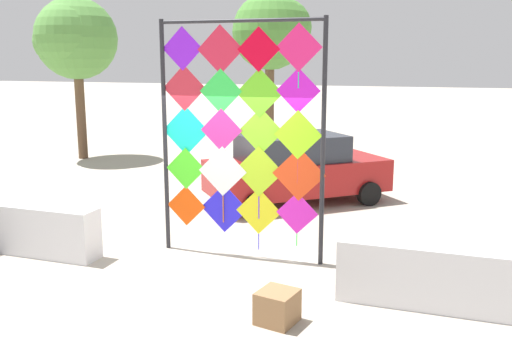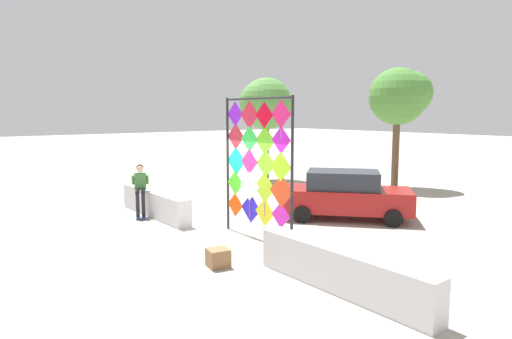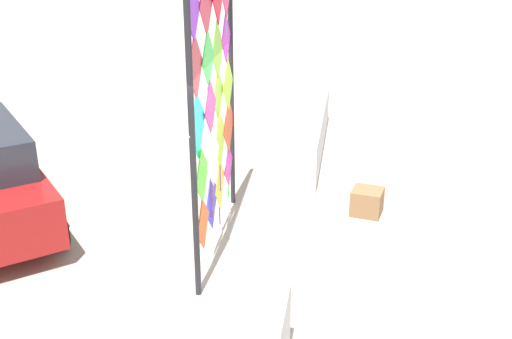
# 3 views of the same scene
# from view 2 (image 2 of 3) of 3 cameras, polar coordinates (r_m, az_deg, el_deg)

# --- Properties ---
(ground) EXTENTS (120.00, 120.00, 0.00)m
(ground) POSITION_cam_2_polar(r_m,az_deg,el_deg) (11.50, -3.24, -9.19)
(ground) COLOR #ADA393
(plaza_ledge_left) EXTENTS (3.92, 0.44, 0.80)m
(plaza_ledge_left) POSITION_cam_2_polar(r_m,az_deg,el_deg) (14.53, -12.78, -4.25)
(plaza_ledge_left) COLOR silver
(plaza_ledge_left) RESTS_ON ground
(plaza_ledge_right) EXTENTS (3.92, 0.44, 0.80)m
(plaza_ledge_right) POSITION_cam_2_polar(r_m,az_deg,el_deg) (8.48, 10.71, -12.54)
(plaza_ledge_right) COLOR silver
(plaza_ledge_right) RESTS_ON ground
(kite_display_rack) EXTENTS (2.62, 0.15, 3.65)m
(kite_display_rack) POSITION_cam_2_polar(r_m,az_deg,el_deg) (11.41, 0.15, 1.06)
(kite_display_rack) COLOR #232328
(kite_display_rack) RESTS_ON ground
(seated_vendor) EXTENTS (0.79, 0.65, 1.64)m
(seated_vendor) POSITION_cam_2_polar(r_m,az_deg,el_deg) (14.39, -14.53, -2.05)
(seated_vendor) COLOR black
(seated_vendor) RESTS_ON ground
(parked_car) EXTENTS (3.96, 3.74, 1.48)m
(parked_car) POSITION_cam_2_polar(r_m,az_deg,el_deg) (14.06, 11.38, -3.13)
(parked_car) COLOR maroon
(parked_car) RESTS_ON ground
(cardboard_box_large) EXTENTS (0.50, 0.52, 0.39)m
(cardboard_box_large) POSITION_cam_2_polar(r_m,az_deg,el_deg) (9.70, -4.85, -11.14)
(cardboard_box_large) COLOR olive
(cardboard_box_large) RESTS_ON ground
(tree_broadleaf) EXTENTS (2.46, 2.60, 4.92)m
(tree_broadleaf) POSITION_cam_2_polar(r_m,az_deg,el_deg) (21.60, 1.01, 8.37)
(tree_broadleaf) COLOR brown
(tree_broadleaf) RESTS_ON ground
(tree_palm_like) EXTENTS (2.48, 2.58, 5.17)m
(tree_palm_like) POSITION_cam_2_polar(r_m,az_deg,el_deg) (20.34, 17.83, 8.84)
(tree_palm_like) COLOR brown
(tree_palm_like) RESTS_ON ground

